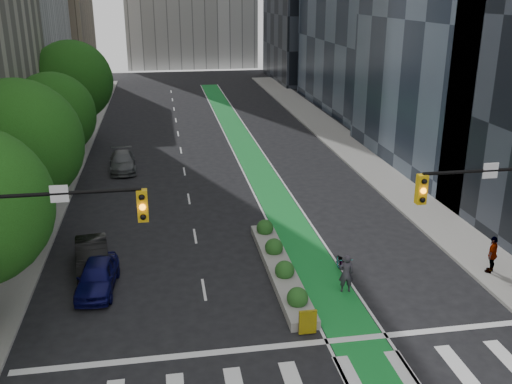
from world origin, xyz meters
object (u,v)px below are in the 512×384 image
object	(u,v)px
bicycle	(343,264)
pedestrian_far	(493,254)
parked_car_left_mid	(92,256)
cyclist	(346,273)
median_planter	(280,266)
parked_car_left_near	(97,276)
parked_car_left_far	(123,162)

from	to	relation	value
bicycle	pedestrian_far	size ratio (longest dim) A/B	1.03
parked_car_left_mid	pedestrian_far	bearing A→B (deg)	-18.64
cyclist	parked_car_left_mid	size ratio (longest dim) A/B	0.42
median_planter	parked_car_left_near	xyz separation A→B (m)	(-8.37, -0.26, 0.31)
bicycle	parked_car_left_near	xyz separation A→B (m)	(-11.26, 0.34, 0.19)
median_planter	parked_car_left_far	world-z (taller)	parked_car_left_far
bicycle	parked_car_left_mid	xyz separation A→B (m)	(-11.68, 2.42, 0.21)
cyclist	parked_car_left_far	size ratio (longest dim) A/B	0.39
bicycle	parked_car_left_far	size ratio (longest dim) A/B	0.41
parked_car_left_mid	bicycle	bearing A→B (deg)	-19.18
bicycle	parked_car_left_near	distance (m)	11.27
parked_car_left_mid	parked_car_left_far	size ratio (longest dim) A/B	0.93
cyclist	parked_car_left_near	xyz separation A→B (m)	(-10.86, 1.99, -0.22)
parked_car_left_near	median_planter	bearing A→B (deg)	5.88
median_planter	parked_car_left_near	bearing A→B (deg)	-178.25
median_planter	bicycle	xyz separation A→B (m)	(2.89, -0.60, 0.12)
parked_car_left_far	pedestrian_far	distance (m)	26.80
median_planter	cyclist	world-z (taller)	cyclist
median_planter	parked_car_left_mid	bearing A→B (deg)	168.26
median_planter	parked_car_left_far	size ratio (longest dim) A/B	2.25
median_planter	parked_car_left_near	world-z (taller)	parked_car_left_near
pedestrian_far	parked_car_left_near	bearing A→B (deg)	-47.63
parked_car_left_near	pedestrian_far	world-z (taller)	pedestrian_far
parked_car_left_mid	median_planter	bearing A→B (deg)	-19.20
median_planter	pedestrian_far	distance (m)	9.95
pedestrian_far	parked_car_left_far	bearing A→B (deg)	-90.59
cyclist	parked_car_left_mid	world-z (taller)	cyclist
parked_car_left_far	parked_car_left_mid	bearing A→B (deg)	-96.14
parked_car_left_far	pedestrian_far	bearing A→B (deg)	-52.00
parked_car_left_near	parked_car_left_mid	bearing A→B (deg)	105.63
cyclist	parked_car_left_mid	distance (m)	12.00
bicycle	median_planter	bearing A→B (deg)	170.21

